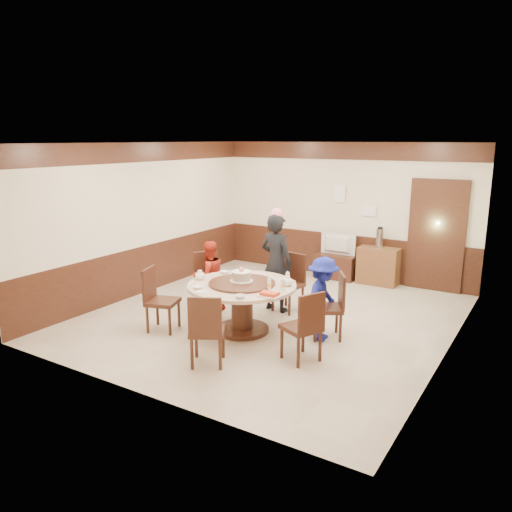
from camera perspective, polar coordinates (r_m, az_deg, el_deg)
The scene contains 30 objects.
room at distance 8.00m, azimuth 1.97°, elevation 0.35°, with size 6.00×6.04×2.84m.
banquet_table at distance 7.52m, azimuth -1.61°, elevation -4.80°, with size 1.63×1.63×0.78m.
chair_0 at distance 7.45m, azimuth 8.24°, elevation -6.99°, with size 0.61×0.60×0.97m.
chair_1 at distance 8.52m, azimuth 3.75°, elevation -4.25°, with size 0.51×0.52×0.97m.
chair_2 at distance 8.63m, azimuth -5.49°, elevation -4.06°, with size 0.62×0.62×0.97m.
chair_3 at distance 7.79m, azimuth -10.73°, elevation -6.18°, with size 0.56×0.56×0.97m.
chair_4 at distance 6.56m, azimuth -5.56°, elevation -9.78°, with size 0.60×0.60×0.97m.
chair_5 at distance 6.67m, azimuth 5.28°, elevation -9.39°, with size 0.59×0.59×0.97m.
person_standing at distance 8.38m, azimuth 2.32°, elevation -0.77°, with size 0.61×0.40×1.67m, color black.
person_red at distance 8.47m, azimuth -5.40°, elevation -2.28°, with size 0.59×0.46×1.21m, color #B22617.
person_blue at distance 7.26m, azimuth 7.64°, elevation -4.89°, with size 0.80×0.46×1.24m, color navy.
birthday_cake at distance 7.48m, azimuth -1.67°, elevation -2.30°, with size 0.34×0.34×0.22m.
teapot_left at distance 7.72m, azimuth -6.43°, elevation -2.26°, with size 0.17×0.15×0.13m, color white.
teapot_right at distance 7.37m, azimuth 3.63°, elevation -2.97°, with size 0.17×0.15×0.13m, color white.
bowl_0 at distance 8.07m, azimuth -3.65°, elevation -1.84°, with size 0.14×0.14×0.03m, color white.
bowl_1 at distance 6.81m, azimuth -1.80°, elevation -4.64°, with size 0.14×0.14×0.04m, color white.
bowl_2 at distance 7.29m, azimuth -6.61°, elevation -3.57°, with size 0.14×0.14×0.03m, color white.
bowl_3 at distance 7.03m, azimuth 2.33°, elevation -4.10°, with size 0.13×0.13×0.04m, color white.
saucer_near at distance 7.09m, azimuth -6.20°, elevation -4.12°, with size 0.18×0.18×0.01m, color white.
saucer_far at distance 7.65m, azimuth 3.27°, elevation -2.77°, with size 0.18×0.18×0.01m, color white.
shrimp_platter at distance 6.87m, azimuth 1.55°, elevation -4.43°, with size 0.30×0.20×0.06m.
bottle_0 at distance 7.16m, azimuth 1.50°, elevation -3.26°, with size 0.06×0.06×0.16m, color white.
bottle_1 at distance 7.15m, azimuth 3.07°, elevation -3.30°, with size 0.06×0.06×0.16m, color white.
bottle_2 at distance 7.49m, azimuth 3.63°, elevation -2.54°, with size 0.06×0.06×0.16m, color white.
tv_stand at distance 10.60m, azimuth 9.12°, elevation -1.18°, with size 0.85×0.45×0.50m, color #391B11.
television at distance 10.50m, azimuth 9.21°, elevation 1.30°, with size 0.76×0.10×0.44m, color gray.
side_cabinet at distance 10.30m, azimuth 13.80°, elevation -1.11°, with size 0.80×0.40×0.75m, color brown.
thermos at distance 10.18m, azimuth 13.95°, elevation 1.98°, with size 0.15×0.15×0.38m, color silver.
notice_left at distance 10.55m, azimuth 9.50°, elevation 7.02°, with size 0.25×0.00×0.35m, color white.
notice_right at distance 10.36m, azimuth 12.77°, elevation 5.09°, with size 0.30×0.00×0.22m, color white.
Camera 1 is at (3.87, -6.76, 2.87)m, focal length 35.00 mm.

